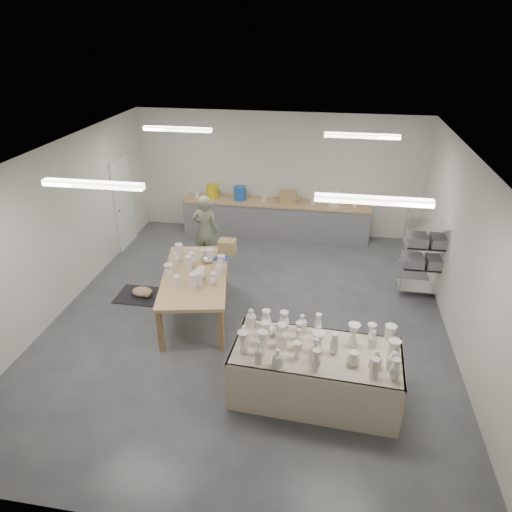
% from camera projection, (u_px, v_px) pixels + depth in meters
% --- Properties ---
extents(room, '(8.00, 8.02, 3.00)m').
position_uv_depth(room, '(243.00, 211.00, 7.53)').
color(room, '#424449').
rests_on(room, ground).
extents(back_counter, '(4.60, 0.60, 1.24)m').
position_uv_depth(back_counter, '(275.00, 217.00, 11.39)').
color(back_counter, '#AB7E53').
rests_on(back_counter, ground).
extents(wire_shelf, '(0.88, 0.48, 1.80)m').
position_uv_depth(wire_shelf, '(426.00, 252.00, 8.72)').
color(wire_shelf, silver).
rests_on(wire_shelf, ground).
extents(drying_table, '(2.39, 1.23, 1.19)m').
position_uv_depth(drying_table, '(314.00, 371.00, 6.43)').
color(drying_table, olive).
rests_on(drying_table, ground).
extents(work_table, '(1.55, 2.43, 1.15)m').
position_uv_depth(work_table, '(199.00, 272.00, 8.19)').
color(work_table, '#AB7E53').
rests_on(work_table, ground).
extents(rug, '(1.00, 0.70, 0.02)m').
position_uv_depth(rug, '(143.00, 296.00, 9.03)').
color(rug, black).
rests_on(rug, ground).
extents(cat, '(0.46, 0.36, 0.17)m').
position_uv_depth(cat, '(143.00, 292.00, 8.97)').
color(cat, white).
rests_on(cat, rug).
extents(potter, '(0.61, 0.43, 1.61)m').
position_uv_depth(potter, '(206.00, 231.00, 9.89)').
color(potter, gray).
rests_on(potter, ground).
extents(red_stool, '(0.40, 0.40, 0.34)m').
position_uv_depth(red_stool, '(210.00, 246.00, 10.36)').
color(red_stool, '#AA181E').
rests_on(red_stool, ground).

